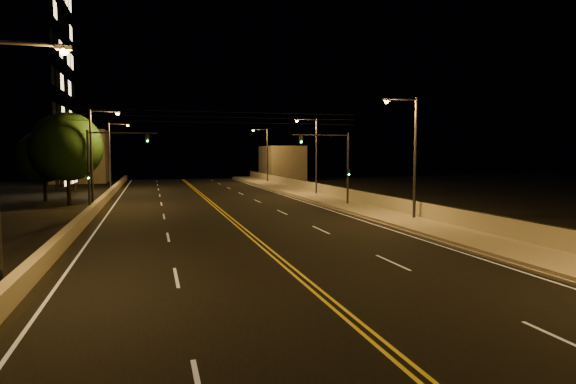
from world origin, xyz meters
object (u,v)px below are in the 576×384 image
object	(u,v)px
streetlight_4	(4,147)
tree_0	(67,147)
streetlight_5	(95,151)
streetlight_2	(314,151)
streetlight_3	(265,151)
traffic_signal_left	(102,162)
streetlight_1	(411,150)
tree_1	(44,157)
streetlight_6	(112,151)
tree_2	(74,158)
traffic_signal_right	(337,161)

from	to	relation	value
streetlight_4	tree_0	distance (m)	29.03
streetlight_5	tree_0	world-z (taller)	streetlight_5
streetlight_2	streetlight_3	distance (m)	22.68
streetlight_3	streetlight_4	size ratio (longest dim) A/B	1.00
traffic_signal_left	streetlight_1	bearing A→B (deg)	-25.29
streetlight_4	tree_1	distance (m)	34.55
streetlight_6	streetlight_5	bearing A→B (deg)	-90.00
streetlight_4	tree_2	bearing A→B (deg)	95.57
traffic_signal_left	streetlight_3	bearing A→B (deg)	58.52
tree_1	streetlight_3	bearing A→B (deg)	36.57
traffic_signal_right	streetlight_2	bearing A→B (deg)	82.03
streetlight_5	streetlight_6	bearing A→B (deg)	90.00
streetlight_5	streetlight_6	world-z (taller)	same
streetlight_6	tree_0	world-z (taller)	streetlight_6
streetlight_4	streetlight_5	bearing A→B (deg)	90.00
traffic_signal_left	tree_2	bearing A→B (deg)	102.45
traffic_signal_right	tree_1	xyz separation A→B (m)	(-25.39, 13.27, 0.29)
streetlight_5	tree_2	xyz separation A→B (m)	(-4.49, 19.61, -0.86)
tree_2	streetlight_6	bearing A→B (deg)	-9.26
streetlight_5	tree_0	distance (m)	3.57
streetlight_2	tree_2	bearing A→B (deg)	150.43
streetlight_3	traffic_signal_left	bearing A→B (deg)	-121.48
streetlight_3	tree_0	bearing A→B (deg)	-133.62
streetlight_4	streetlight_1	bearing A→B (deg)	27.70
streetlight_3	traffic_signal_right	xyz separation A→B (m)	(-1.47, -33.20, -0.86)
streetlight_6	streetlight_1	bearing A→B (deg)	-57.87
streetlight_2	streetlight_6	world-z (taller)	same
streetlight_6	tree_2	bearing A→B (deg)	170.74
streetlight_3	tree_0	world-z (taller)	streetlight_3
streetlight_5	streetlight_6	distance (m)	18.88
streetlight_5	streetlight_1	bearing A→B (deg)	-35.38
tree_0	tree_2	distance (m)	17.28
traffic_signal_left	tree_2	distance (m)	25.81
streetlight_4	streetlight_5	xyz separation A→B (m)	(0.00, 26.43, 0.00)
streetlight_4	tree_2	world-z (taller)	streetlight_4
streetlight_4	traffic_signal_left	size ratio (longest dim) A/B	1.31
streetlight_2	tree_0	distance (m)	24.06
streetlight_2	streetlight_6	xyz separation A→B (m)	(-21.40, 13.96, 0.00)
streetlight_6	traffic_signal_right	size ratio (longest dim) A/B	1.31
streetlight_2	streetlight_4	xyz separation A→B (m)	(-21.40, -31.35, 0.00)
streetlight_2	streetlight_3	size ratio (longest dim) A/B	1.00
streetlight_2	streetlight_5	bearing A→B (deg)	-167.05
streetlight_4	tree_2	distance (m)	46.27
streetlight_2	tree_1	distance (m)	27.01
streetlight_4	tree_0	world-z (taller)	streetlight_4
streetlight_6	streetlight_2	bearing A→B (deg)	-33.12
streetlight_2	tree_2	xyz separation A→B (m)	(-25.89, 14.69, -0.86)
streetlight_4	traffic_signal_left	world-z (taller)	streetlight_4
streetlight_4	traffic_signal_right	xyz separation A→B (m)	(19.93, 20.84, -0.86)
streetlight_2	streetlight_3	world-z (taller)	same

